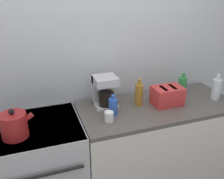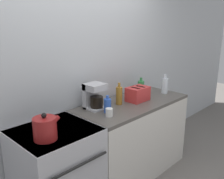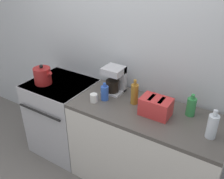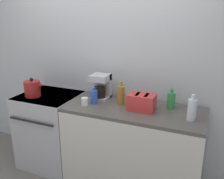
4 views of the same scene
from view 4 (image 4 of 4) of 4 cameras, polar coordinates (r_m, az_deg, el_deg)
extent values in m
cube|color=silver|center=(3.05, -1.85, 6.07)|extent=(8.00, 0.05, 2.60)
cube|color=#B7B7BC|center=(3.30, -13.68, -8.87)|extent=(0.70, 0.65, 0.93)
cube|color=black|center=(3.13, -14.28, -1.39)|extent=(0.69, 0.63, 0.02)
cylinder|color=black|center=(3.13, -18.09, -1.68)|extent=(0.21, 0.21, 0.01)
cylinder|color=black|center=(2.94, -13.40, -2.52)|extent=(0.21, 0.21, 0.01)
cylinder|color=black|center=(3.32, -15.07, -0.26)|extent=(0.21, 0.21, 0.01)
cylinder|color=black|center=(3.14, -10.51, -0.97)|extent=(0.21, 0.21, 0.01)
cylinder|color=black|center=(2.95, -18.06, -6.99)|extent=(0.60, 0.02, 0.02)
cube|color=silver|center=(2.85, 4.84, -13.33)|extent=(1.47, 0.65, 0.89)
cube|color=#514C47|center=(2.65, 5.10, -4.66)|extent=(1.47, 0.65, 0.04)
cylinder|color=maroon|center=(3.11, -17.74, 0.19)|extent=(0.19, 0.19, 0.19)
sphere|color=black|center=(3.08, -17.94, 2.22)|extent=(0.04, 0.04, 0.04)
cylinder|color=maroon|center=(3.04, -16.51, 0.66)|extent=(0.11, 0.04, 0.09)
cube|color=red|center=(2.58, 6.81, -2.88)|extent=(0.27, 0.18, 0.17)
cube|color=black|center=(2.56, 5.86, -1.07)|extent=(0.03, 0.13, 0.01)
cube|color=black|center=(2.54, 7.90, -1.33)|extent=(0.03, 0.13, 0.01)
cube|color=#B7B7BC|center=(2.93, -2.62, -1.77)|extent=(0.20, 0.20, 0.02)
cube|color=#B7B7BC|center=(2.95, -2.08, 1.04)|extent=(0.20, 0.06, 0.28)
cube|color=#B7B7BC|center=(2.86, -2.69, 2.71)|extent=(0.20, 0.20, 0.07)
cylinder|color=black|center=(2.88, -2.85, -0.57)|extent=(0.14, 0.14, 0.12)
cylinder|color=#9E6B23|center=(2.71, 2.12, -1.32)|extent=(0.07, 0.07, 0.20)
cylinder|color=#9E6B23|center=(2.67, 2.16, 1.24)|extent=(0.03, 0.03, 0.05)
cylinder|color=#338C47|center=(2.67, 13.36, -2.47)|extent=(0.08, 0.08, 0.17)
cylinder|color=#338C47|center=(2.64, 13.52, -0.31)|extent=(0.03, 0.03, 0.04)
cylinder|color=#2D56B7|center=(2.75, -4.11, -1.70)|extent=(0.08, 0.08, 0.15)
cylinder|color=#2D56B7|center=(2.72, -4.16, 0.13)|extent=(0.03, 0.03, 0.04)
cylinder|color=silver|center=(2.44, 17.79, -4.46)|extent=(0.08, 0.08, 0.20)
cylinder|color=silver|center=(2.40, 18.07, -1.67)|extent=(0.03, 0.03, 0.05)
cylinder|color=white|center=(2.71, -6.26, -2.73)|extent=(0.07, 0.07, 0.08)
camera|label=1|loc=(1.90, -52.33, 12.99)|focal=40.00mm
camera|label=2|loc=(2.98, -57.35, 8.81)|focal=40.00mm
camera|label=3|loc=(0.60, 31.70, 45.96)|focal=40.00mm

